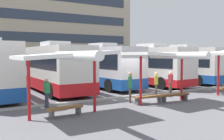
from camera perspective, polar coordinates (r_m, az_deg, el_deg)
name	(u,v)px	position (r m, az deg, el deg)	size (l,w,h in m)	color
ground_plane	(143,97)	(16.78, 6.86, -5.99)	(160.00, 160.00, 0.00)	slate
terminal_building	(21,19)	(50.47, -19.65, 10.65)	(41.58, 10.56, 21.13)	tan
coach_bus_1	(49,68)	(20.38, -13.92, 0.46)	(2.75, 11.56, 3.69)	silver
coach_bus_2	(94,66)	(22.45, -4.06, 0.83)	(3.10, 11.51, 3.69)	silver
coach_bus_3	(141,65)	(23.81, 6.42, 1.06)	(3.32, 10.96, 3.71)	silver
coach_bus_4	(171,64)	(27.00, 13.17, 1.24)	(2.97, 11.80, 3.72)	silver
lane_stripe_1	(16,92)	(20.24, -20.62, -4.55)	(0.16, 14.00, 0.01)	white
lane_stripe_2	(72,88)	(21.47, -9.03, -3.92)	(0.16, 14.00, 0.01)	white
lane_stripe_3	(116,84)	(23.47, 0.93, -3.24)	(0.16, 14.00, 0.01)	white
lane_stripe_4	(153,82)	(26.05, 9.11, -2.61)	(0.16, 14.00, 0.01)	white
lane_stripe_5	(183,79)	(29.07, 15.70, -2.06)	(0.16, 14.00, 0.01)	white
waiting_shelter_0	(66,56)	(11.24, -10.30, 3.04)	(4.08, 4.84, 2.95)	red
bench_0	(65,109)	(11.63, -10.43, -8.62)	(1.65, 0.59, 0.45)	brown
waiting_shelter_1	(166,56)	(14.57, 11.94, 3.06)	(4.11, 4.31, 2.89)	red
bench_1	(149,98)	(14.45, 8.21, -6.20)	(1.80, 0.65, 0.45)	brown
bench_2	(175,96)	(15.50, 13.87, -5.59)	(1.90, 0.62, 0.45)	brown
platform_kerb	(140,95)	(16.99, 6.28, -5.67)	(44.00, 0.24, 0.12)	#ADADA8
waiting_passenger_0	(130,85)	(14.62, 4.07, -3.35)	(0.47, 0.54, 1.75)	brown
waiting_passenger_1	(47,91)	(13.64, -14.45, -4.49)	(0.22, 0.45, 1.57)	#33384C
waiting_passenger_2	(170,82)	(17.53, 12.98, -2.55)	(0.52, 0.43, 1.64)	brown
waiting_passenger_3	(156,82)	(17.13, 9.87, -2.73)	(0.46, 0.50, 1.60)	brown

